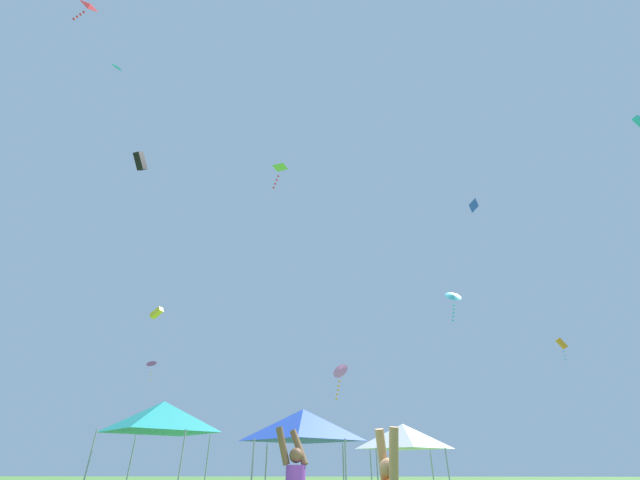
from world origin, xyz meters
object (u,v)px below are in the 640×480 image
Objects in this scene: kite_yellow_box at (157,313)px; kite_blue_diamond at (473,206)px; canopy_tent_blue at (303,425)px; canopy_tent_white at (404,436)px; kite_purple_delta at (151,364)px; kite_red_diamond at (89,6)px; kite_pink_delta at (340,372)px; canopy_tent_teal at (162,417)px; kite_lime_diamond at (280,168)px; kite_orange_box at (562,344)px; kite_cyan_delta at (453,297)px; kite_cyan_diamond at (117,67)px; kite_black_box at (140,161)px; kite_cyan_box at (640,122)px.

kite_yellow_box is 1.57× the size of kite_blue_diamond.
canopy_tent_blue is 3.75× the size of kite_blue_diamond.
canopy_tent_white is 1.84× the size of kite_purple_delta.
canopy_tent_white is 26.78m from kite_red_diamond.
canopy_tent_teal is at bearing -112.16° from kite_pink_delta.
kite_pink_delta is at bearing 153.87° from kite_blue_diamond.
kite_lime_diamond is (11.44, -6.93, 10.80)m from kite_yellow_box.
kite_pink_delta reaches higher than kite_orange_box.
kite_pink_delta is (13.81, 23.10, -14.85)m from kite_red_diamond.
kite_cyan_diamond is at bearing -143.12° from kite_cyan_delta.
kite_purple_delta is 0.74× the size of kite_red_diamond.
kite_yellow_box is at bearing 148.79° from kite_lime_diamond.
kite_yellow_box is 1.36× the size of kite_black_box.
kite_orange_box is (16.02, 11.67, 5.65)m from canopy_tent_blue.
kite_cyan_delta reaches higher than kite_purple_delta.
kite_lime_diamond is at bearing -36.62° from kite_purple_delta.
kite_cyan_delta is at bearing -167.46° from kite_blue_diamond.
kite_pink_delta is (16.47, 1.43, -4.94)m from kite_yellow_box.
kite_lime_diamond is (11.75, -8.73, 14.90)m from kite_purple_delta.
canopy_tent_white is 21.56m from kite_cyan_box.
kite_cyan_delta is 2.66× the size of kite_black_box.
kite_purple_delta is at bearing 136.58° from canopy_tent_white.
kite_blue_diamond is 0.30× the size of kite_lime_diamond.
canopy_tent_blue is at bearing 11.04° from kite_red_diamond.
kite_blue_diamond is 32.01m from kite_purple_delta.
kite_cyan_diamond is at bearing -108.71° from kite_black_box.
kite_cyan_diamond is at bearing -153.57° from kite_orange_box.
kite_red_diamond is at bearing -120.76° from kite_lime_diamond.
kite_lime_diamond is (-21.80, 10.36, 5.98)m from kite_cyan_box.
kite_purple_delta is 27.49m from kite_red_diamond.
kite_purple_delta is (-9.33, 18.68, 6.16)m from canopy_tent_teal.
kite_cyan_delta is at bearing 157.41° from kite_orange_box.
kite_cyan_box is 0.58× the size of kite_lime_diamond.
kite_pink_delta is 27.31m from kite_cyan_diamond.
kite_lime_diamond is (-13.66, -1.63, 11.60)m from kite_cyan_delta.
canopy_tent_white is 1.36× the size of kite_red_diamond.
canopy_tent_blue is at bearing -173.76° from kite_cyan_box.
kite_cyan_box is at bearing -75.57° from kite_orange_box.
kite_cyan_diamond is at bearing 27.75° from kite_red_diamond.
kite_blue_diamond is at bearing 30.07° from kite_black_box.
kite_red_diamond is (-28.09, -14.02, 15.01)m from kite_orange_box.
kite_blue_diamond is (10.06, 11.52, 19.01)m from canopy_tent_white.
kite_yellow_box is (-9.02, 16.88, 10.25)m from canopy_tent_teal.
kite_cyan_box is at bearing -55.85° from kite_cyan_delta.
kite_orange_box is 25.03m from kite_lime_diamond.
kite_red_diamond is (-22.43, -16.37, 10.71)m from kite_cyan_delta.
kite_lime_diamond reaches higher than kite_cyan_delta.
kite_cyan_box is 24.87m from kite_lime_diamond.
kite_red_diamond is at bearing -82.98° from kite_yellow_box.
kite_pink_delta is (-2.07, 17.47, 5.98)m from canopy_tent_white.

